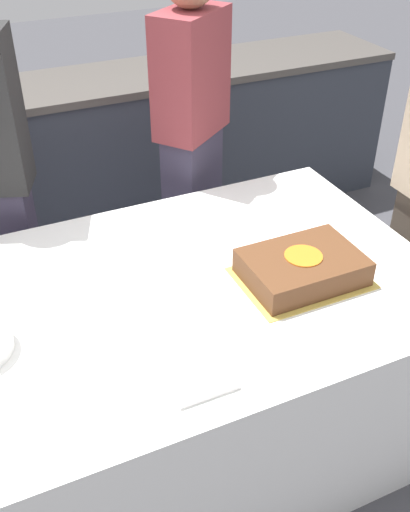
% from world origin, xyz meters
% --- Properties ---
extents(ground_plane, '(14.00, 14.00, 0.00)m').
position_xyz_m(ground_plane, '(0.00, 0.00, 0.00)').
color(ground_plane, '#424247').
extents(back_counter, '(4.40, 0.58, 0.92)m').
position_xyz_m(back_counter, '(0.00, 1.66, 0.46)').
color(back_counter, '#333842').
rests_on(back_counter, ground_plane).
extents(dining_table, '(2.20, 1.16, 0.74)m').
position_xyz_m(dining_table, '(0.00, 0.00, 0.37)').
color(dining_table, white).
rests_on(dining_table, ground_plane).
extents(cake, '(0.43, 0.32, 0.10)m').
position_xyz_m(cake, '(0.61, -0.13, 0.79)').
color(cake, gold).
rests_on(cake, dining_table).
extents(side_plate_near_cake, '(0.21, 0.21, 0.00)m').
position_xyz_m(side_plate_near_cake, '(0.54, 0.19, 0.74)').
color(side_plate_near_cake, white).
rests_on(side_plate_near_cake, dining_table).
extents(utensil_pile, '(0.18, 0.11, 0.02)m').
position_xyz_m(utensil_pile, '(0.10, -0.43, 0.75)').
color(utensil_pile, white).
rests_on(utensil_pile, dining_table).
extents(person_cutting_cake, '(0.40, 0.37, 1.64)m').
position_xyz_m(person_cutting_cake, '(0.61, 0.80, 0.85)').
color(person_cutting_cake, '#383347').
rests_on(person_cutting_cake, ground_plane).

